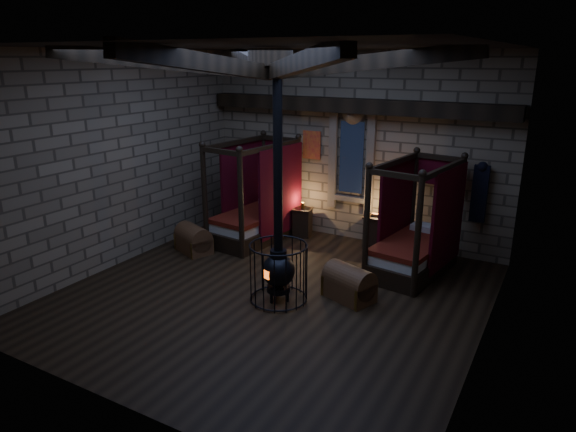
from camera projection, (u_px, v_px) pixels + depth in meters
The scene contains 8 objects.
room at pixel (274, 77), 8.09m from camera, with size 7.02×7.02×4.29m.
bed_left at pixel (256, 216), 11.79m from camera, with size 1.38×2.27×2.26m.
bed_right at pixel (415, 245), 10.01m from camera, with size 1.39×2.22×2.18m.
trunk_left at pixel (193, 240), 11.08m from camera, with size 0.97×0.81×0.61m.
trunk_right at pixel (349, 284), 8.91m from camera, with size 0.99×0.80×0.63m.
nightstand_left at pixel (303, 222), 12.01m from camera, with size 0.50×0.48×0.83m.
nightstand_right at pixel (375, 232), 11.26m from camera, with size 0.46×0.44×0.79m.
stove at pixel (278, 267), 8.75m from camera, with size 1.00×1.00×4.05m.
Camera 1 is at (4.30, -7.10, 4.06)m, focal length 32.00 mm.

